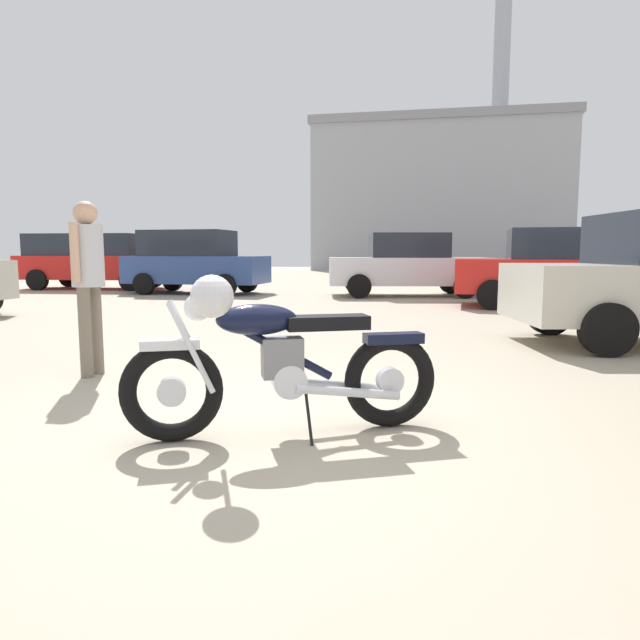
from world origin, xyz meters
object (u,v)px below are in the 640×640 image
at_px(bystander, 88,270).
at_px(blue_hatchback_right, 408,265).
at_px(pale_sedan_back, 94,259).
at_px(silver_sedan_mid, 557,268).
at_px(vintage_motorcycle, 277,361).
at_px(dark_sedan_left, 194,261).

xyz_separation_m(bystander, blue_hatchback_right, (3.16, 10.47, -0.18)).
relative_size(bystander, pale_sedan_back, 0.35).
bearing_deg(pale_sedan_back, silver_sedan_mid, -19.82).
relative_size(bystander, blue_hatchback_right, 0.38).
height_order(vintage_motorcycle, dark_sedan_left, dark_sedan_left).
bearing_deg(pale_sedan_back, bystander, -61.79).
height_order(silver_sedan_mid, dark_sedan_left, dark_sedan_left).
bearing_deg(blue_hatchback_right, bystander, -114.08).
bearing_deg(silver_sedan_mid, pale_sedan_back, 167.53).
distance_m(blue_hatchback_right, pale_sedan_back, 10.02).
xyz_separation_m(silver_sedan_mid, blue_hatchback_right, (-3.09, 2.84, 0.00)).
bearing_deg(silver_sedan_mid, bystander, -122.89).
relative_size(vintage_motorcycle, blue_hatchback_right, 0.45).
xyz_separation_m(blue_hatchback_right, dark_sedan_left, (-6.00, 0.08, 0.08)).
relative_size(blue_hatchback_right, pale_sedan_back, 0.93).
bearing_deg(blue_hatchback_right, dark_sedan_left, 171.96).
bearing_deg(vintage_motorcycle, silver_sedan_mid, -134.38).
xyz_separation_m(blue_hatchback_right, pale_sedan_back, (-9.89, 1.61, 0.10)).
relative_size(vintage_motorcycle, dark_sedan_left, 0.49).
distance_m(silver_sedan_mid, pale_sedan_back, 13.72).
distance_m(bystander, pale_sedan_back, 13.83).
distance_m(silver_sedan_mid, blue_hatchback_right, 4.20).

